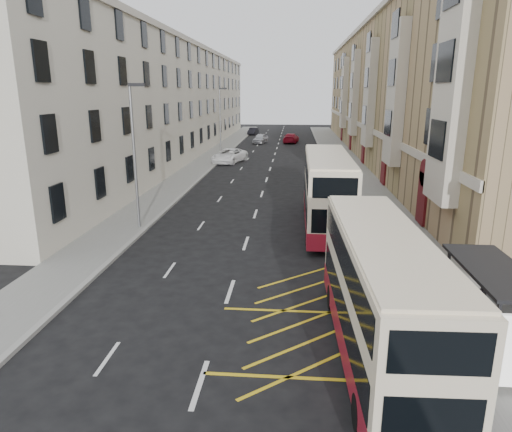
# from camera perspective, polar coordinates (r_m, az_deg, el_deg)

# --- Properties ---
(ground) EXTENTS (200.00, 200.00, 0.00)m
(ground) POSITION_cam_1_polar(r_m,az_deg,el_deg) (14.96, -5.45, -15.74)
(ground) COLOR black
(ground) RESTS_ON ground
(pavement_right) EXTENTS (4.00, 120.00, 0.15)m
(pavement_right) POSITION_cam_1_polar(r_m,az_deg,el_deg) (43.63, 12.08, 4.89)
(pavement_right) COLOR slate
(pavement_right) RESTS_ON ground
(pavement_left) EXTENTS (3.00, 120.00, 0.15)m
(pavement_left) POSITION_cam_1_polar(r_m,az_deg,el_deg) (44.40, -8.26, 5.24)
(pavement_left) COLOR slate
(pavement_left) RESTS_ON ground
(kerb_right) EXTENTS (0.25, 120.00, 0.15)m
(kerb_right) POSITION_cam_1_polar(r_m,az_deg,el_deg) (43.42, 9.45, 4.97)
(kerb_right) COLOR gray
(kerb_right) RESTS_ON ground
(kerb_left) EXTENTS (0.25, 120.00, 0.15)m
(kerb_left) POSITION_cam_1_polar(r_m,az_deg,el_deg) (44.09, -6.35, 5.24)
(kerb_left) COLOR gray
(kerb_left) RESTS_ON ground
(road_markings) EXTENTS (10.00, 110.00, 0.01)m
(road_markings) POSITION_cam_1_polar(r_m,az_deg,el_deg) (58.16, 2.36, 7.67)
(road_markings) COLOR silver
(road_markings) RESTS_ON ground
(terrace_right) EXTENTS (10.75, 79.00, 15.25)m
(terrace_right) POSITION_cam_1_polar(r_m,az_deg,el_deg) (59.30, 17.47, 14.44)
(terrace_right) COLOR tan
(terrace_right) RESTS_ON ground
(terrace_left) EXTENTS (9.18, 79.00, 13.25)m
(terrace_left) POSITION_cam_1_polar(r_m,az_deg,el_deg) (60.24, -10.81, 13.90)
(terrace_left) COLOR beige
(terrace_left) RESTS_ON ground
(bus_shelter) EXTENTS (1.65, 4.25, 2.70)m
(bus_shelter) POSITION_cam_1_polar(r_m,az_deg,el_deg) (14.66, 28.52, -8.96)
(bus_shelter) COLOR black
(bus_shelter) RESTS_ON pavement_right
(guard_railing) EXTENTS (0.06, 6.56, 1.01)m
(guard_railing) POSITION_cam_1_polar(r_m,az_deg,el_deg) (19.95, 15.59, -5.35)
(guard_railing) COLOR #B42006
(guard_railing) RESTS_ON pavement_right
(street_lamp_near) EXTENTS (0.93, 0.18, 8.00)m
(street_lamp_near) POSITION_cam_1_polar(r_m,az_deg,el_deg) (26.30, -14.91, 8.10)
(street_lamp_near) COLOR gray
(street_lamp_near) RESTS_ON pavement_left
(street_lamp_far) EXTENTS (0.93, 0.18, 8.00)m
(street_lamp_far) POSITION_cam_1_polar(r_m,az_deg,el_deg) (55.38, -4.45, 12.07)
(street_lamp_far) COLOR gray
(street_lamp_far) RESTS_ON pavement_left
(double_decker_front) EXTENTS (2.51, 9.82, 3.90)m
(double_decker_front) POSITION_cam_1_polar(r_m,az_deg,el_deg) (13.87, 15.24, -9.60)
(double_decker_front) COLOR #F7E5C2
(double_decker_front) RESTS_ON ground
(double_decker_rear) EXTENTS (2.53, 10.71, 4.26)m
(double_decker_rear) POSITION_cam_1_polar(r_m,az_deg,el_deg) (26.64, 8.87, 3.13)
(double_decker_rear) COLOR #F7E5C2
(double_decker_rear) RESTS_ON ground
(litter_bin) EXTENTS (0.54, 0.54, 0.89)m
(litter_bin) POSITION_cam_1_polar(r_m,az_deg,el_deg) (15.12, 19.78, -13.63)
(litter_bin) COLOR black
(litter_bin) RESTS_ON pavement_right
(pedestrian_near) EXTENTS (0.77, 0.72, 1.76)m
(pedestrian_near) POSITION_cam_1_polar(r_m,az_deg,el_deg) (15.02, 26.90, -12.85)
(pedestrian_near) COLOR black
(pedestrian_near) RESTS_ON pavement_right
(pedestrian_mid) EXTENTS (1.06, 0.99, 1.74)m
(pedestrian_mid) POSITION_cam_1_polar(r_m,az_deg,el_deg) (17.92, 27.14, -8.37)
(pedestrian_mid) COLOR black
(pedestrian_mid) RESTS_ON pavement_right
(pedestrian_far) EXTENTS (1.08, 0.83, 1.71)m
(pedestrian_far) POSITION_cam_1_polar(r_m,az_deg,el_deg) (21.11, 15.26, -3.75)
(pedestrian_far) COLOR black
(pedestrian_far) RESTS_ON pavement_right
(white_van) EXTENTS (4.02, 6.04, 1.54)m
(white_van) POSITION_cam_1_polar(r_m,az_deg,el_deg) (51.52, -3.36, 7.53)
(white_van) COLOR white
(white_van) RESTS_ON ground
(car_silver) EXTENTS (2.51, 4.57, 1.47)m
(car_silver) POSITION_cam_1_polar(r_m,az_deg,el_deg) (71.17, 0.54, 9.67)
(car_silver) COLOR #AEAFB5
(car_silver) RESTS_ON ground
(car_dark) EXTENTS (1.83, 4.05, 1.29)m
(car_dark) POSITION_cam_1_polar(r_m,az_deg,el_deg) (85.61, -0.36, 10.56)
(car_dark) COLOR black
(car_dark) RESTS_ON ground
(car_red) EXTENTS (2.61, 5.23, 1.46)m
(car_red) POSITION_cam_1_polar(r_m,az_deg,el_deg) (71.92, 4.39, 9.68)
(car_red) COLOR #A80B21
(car_red) RESTS_ON ground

